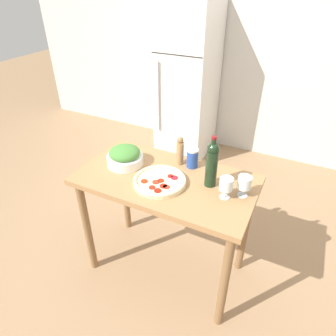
# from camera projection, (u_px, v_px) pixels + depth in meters

# --- Properties ---
(ground_plane) EXTENTS (14.00, 14.00, 0.00)m
(ground_plane) POSITION_uv_depth(u_px,v_px,m) (166.00, 266.00, 2.49)
(ground_plane) COLOR #9E7A56
(wall_back) EXTENTS (6.40, 0.08, 2.60)m
(wall_back) POSITION_uv_depth(u_px,v_px,m) (253.00, 49.00, 3.45)
(wall_back) COLOR silver
(wall_back) RESTS_ON ground_plane
(refrigerator) EXTENTS (0.60, 0.71, 1.83)m
(refrigerator) POSITION_uv_depth(u_px,v_px,m) (188.00, 84.00, 3.60)
(refrigerator) COLOR white
(refrigerator) RESTS_ON ground_plane
(prep_counter) EXTENTS (1.19, 0.64, 0.90)m
(prep_counter) POSITION_uv_depth(u_px,v_px,m) (166.00, 194.00, 2.07)
(prep_counter) COLOR #A87A4C
(prep_counter) RESTS_ON ground_plane
(wine_bottle) EXTENTS (0.07, 0.07, 0.35)m
(wine_bottle) POSITION_uv_depth(u_px,v_px,m) (212.00, 163.00, 1.84)
(wine_bottle) COLOR black
(wine_bottle) RESTS_ON prep_counter
(wine_glass_near) EXTENTS (0.08, 0.08, 0.14)m
(wine_glass_near) POSITION_uv_depth(u_px,v_px,m) (226.00, 185.00, 1.77)
(wine_glass_near) COLOR silver
(wine_glass_near) RESTS_ON prep_counter
(wine_glass_far) EXTENTS (0.08, 0.08, 0.14)m
(wine_glass_far) POSITION_uv_depth(u_px,v_px,m) (244.00, 183.00, 1.79)
(wine_glass_far) COLOR silver
(wine_glass_far) RESTS_ON prep_counter
(pepper_mill) EXTENTS (0.05, 0.05, 0.21)m
(pepper_mill) POSITION_uv_depth(u_px,v_px,m) (180.00, 151.00, 2.09)
(pepper_mill) COLOR #AD7F51
(pepper_mill) RESTS_ON prep_counter
(salad_bowl) EXTENTS (0.26, 0.26, 0.14)m
(salad_bowl) POSITION_uv_depth(u_px,v_px,m) (125.00, 156.00, 2.11)
(salad_bowl) COLOR white
(salad_bowl) RESTS_ON prep_counter
(homemade_pizza) EXTENTS (0.34, 0.34, 0.04)m
(homemade_pizza) POSITION_uv_depth(u_px,v_px,m) (160.00, 181.00, 1.94)
(homemade_pizza) COLOR beige
(homemade_pizza) RESTS_ON prep_counter
(salt_canister) EXTENTS (0.08, 0.08, 0.14)m
(salt_canister) POSITION_uv_depth(u_px,v_px,m) (192.00, 158.00, 2.07)
(salt_canister) COLOR #284CA3
(salt_canister) RESTS_ON prep_counter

